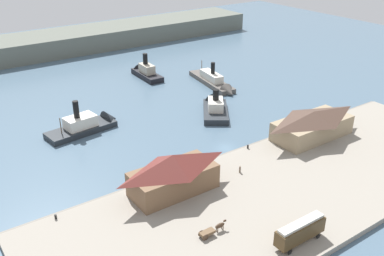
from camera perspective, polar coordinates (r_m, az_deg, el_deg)
ground_plane at (r=108.02m, az=4.49°, el=-2.66°), size 320.00×320.00×0.00m
quay_promenade at (r=94.21m, az=12.99°, el=-7.48°), size 110.00×36.00×1.20m
seawall_edge at (r=105.38m, az=5.73°, el=-3.17°), size 110.00×0.80×1.00m
ferry_shed_east_terminal at (r=87.05m, az=-2.49°, el=-5.95°), size 17.79×8.62×8.41m
ferry_shed_central_terminal at (r=113.29m, az=15.61°, el=0.50°), size 21.25×9.88×7.00m
street_tram at (r=77.41m, az=14.09°, el=-12.98°), size 10.00×2.64×4.23m
horse_cart at (r=77.89m, az=2.69°, el=-13.27°), size 5.69×1.41×1.87m
pedestrian_walking_east at (r=95.56m, az=6.34°, el=-5.45°), size 0.40×0.40×1.63m
mooring_post_center_west at (r=105.69m, az=7.38°, el=-2.46°), size 0.44×0.44×0.90m
mooring_post_west at (r=85.38m, az=-17.55°, el=-11.09°), size 0.44×0.44×0.90m
ferry_departing_north at (r=128.09m, az=3.08°, el=2.81°), size 15.38×17.92×9.90m
ferry_approaching_west at (r=148.26m, az=3.13°, el=5.99°), size 8.85×26.63×9.55m
ferry_outer_harbor at (r=159.02m, az=-6.24°, el=7.38°), size 5.81×17.17×10.15m
ferry_near_quay at (r=119.85m, az=-13.40°, el=0.48°), size 20.86×8.98×11.39m
far_headland at (r=198.65m, az=-16.17°, el=10.91°), size 180.00×24.00×8.00m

